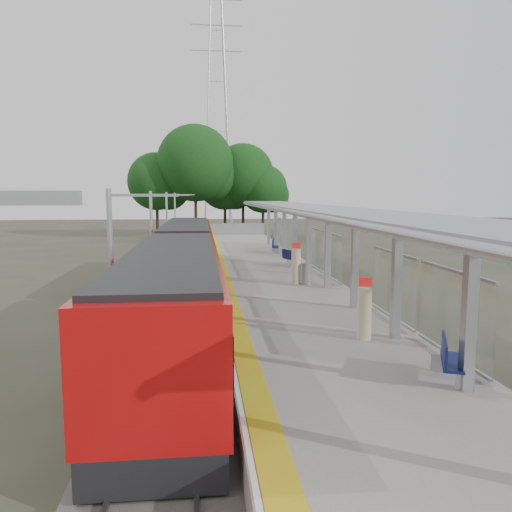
{
  "coord_description": "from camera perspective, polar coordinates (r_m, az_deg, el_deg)",
  "views": [
    {
      "loc": [
        -3.64,
        -7.83,
        5.22
      ],
      "look_at": [
        -1.08,
        15.67,
        2.3
      ],
      "focal_mm": 35.0,
      "sensor_mm": 36.0,
      "label": 1
    }
  ],
  "objects": [
    {
      "name": "ground",
      "position": [
        10.09,
        17.57,
        -24.46
      ],
      "size": [
        200.0,
        200.0,
        0.0
      ],
      "primitive_type": "plane",
      "color": "#474438",
      "rests_on": "ground"
    },
    {
      "name": "trackbed",
      "position": [
        28.31,
        -7.87,
        -3.41
      ],
      "size": [
        3.0,
        70.0,
        0.24
      ],
      "primitive_type": "cube",
      "color": "#59544C",
      "rests_on": "ground"
    },
    {
      "name": "platform",
      "position": [
        28.46,
        1.22,
        -2.51
      ],
      "size": [
        6.0,
        50.0,
        1.0
      ],
      "primitive_type": "cube",
      "color": "gray",
      "rests_on": "ground"
    },
    {
      "name": "tactile_strip",
      "position": [
        28.17,
        -3.93,
        -1.57
      ],
      "size": [
        0.6,
        50.0,
        0.02
      ],
      "primitive_type": "cube",
      "color": "gold",
      "rests_on": "platform"
    },
    {
      "name": "end_fence",
      "position": [
        53.03,
        -2.27,
        3.12
      ],
      "size": [
        6.0,
        0.1,
        1.2
      ],
      "primitive_type": "cube",
      "color": "#9EA0A5",
      "rests_on": "platform"
    },
    {
      "name": "train",
      "position": [
        21.69,
        -8.42,
        -1.43
      ],
      "size": [
        2.74,
        27.6,
        3.62
      ],
      "color": "black",
      "rests_on": "ground"
    },
    {
      "name": "canopy",
      "position": [
        24.6,
        6.12,
        4.62
      ],
      "size": [
        3.27,
        38.0,
        3.66
      ],
      "color": "#9EA0A5",
      "rests_on": "platform"
    },
    {
      "name": "pylon",
      "position": [
        82.04,
        -4.48,
        16.69
      ],
      "size": [
        8.0,
        4.0,
        38.0
      ],
      "primitive_type": null,
      "color": "#9EA0A5",
      "rests_on": "ground"
    },
    {
      "name": "tree_cluster",
      "position": [
        61.45,
        -5.01,
        9.25
      ],
      "size": [
        19.37,
        11.66,
        13.38
      ],
      "color": "#382316",
      "rests_on": "ground"
    },
    {
      "name": "catenary_masts",
      "position": [
        27.05,
        -11.66,
        2.0
      ],
      "size": [
        2.08,
        48.16,
        5.4
      ],
      "color": "#9EA0A5",
      "rests_on": "ground"
    },
    {
      "name": "bench_near",
      "position": [
        12.33,
        21.14,
        -10.85
      ],
      "size": [
        1.03,
        1.53,
        1.01
      ],
      "rotation": [
        0.0,
        0.0,
        -0.42
      ],
      "color": "#101954",
      "rests_on": "platform"
    },
    {
      "name": "bench_mid",
      "position": [
        29.58,
        3.93,
        -0.18
      ],
      "size": [
        0.92,
        1.48,
        0.97
      ],
      "rotation": [
        0.0,
        0.0,
        0.36
      ],
      "color": "#101954",
      "rests_on": "platform"
    },
    {
      "name": "bench_far",
      "position": [
        36.41,
        2.12,
        1.2
      ],
      "size": [
        0.72,
        1.5,
        0.98
      ],
      "rotation": [
        0.0,
        0.0,
        -0.2
      ],
      "color": "#101954",
      "rests_on": "platform"
    },
    {
      "name": "info_pillar_near",
      "position": [
        14.97,
        12.28,
        -6.33
      ],
      "size": [
        0.41,
        0.41,
        1.84
      ],
      "rotation": [
        0.0,
        0.0,
        -0.17
      ],
      "color": "beige",
      "rests_on": "platform"
    },
    {
      "name": "info_pillar_far",
      "position": [
        23.75,
        4.6,
        -1.14
      ],
      "size": [
        0.44,
        0.44,
        1.96
      ],
      "rotation": [
        0.0,
        0.0,
        0.05
      ],
      "color": "beige",
      "rests_on": "platform"
    },
    {
      "name": "litter_bin",
      "position": [
        23.71,
        5.81,
        -2.01
      ],
      "size": [
        0.54,
        0.54,
        1.01
      ],
      "primitive_type": "cylinder",
      "rotation": [
        0.0,
        0.0,
        -0.1
      ],
      "color": "#9EA0A5",
      "rests_on": "platform"
    }
  ]
}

